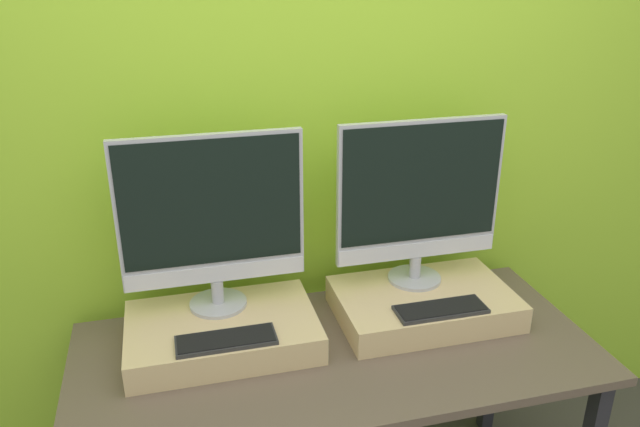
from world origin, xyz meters
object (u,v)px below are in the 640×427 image
(monitor_right, at_px, (420,197))
(keyboard_right, at_px, (441,309))
(keyboard_left, at_px, (226,340))
(monitor_left, at_px, (212,217))

(monitor_right, relative_size, keyboard_right, 1.94)
(keyboard_right, bearing_deg, keyboard_left, 180.00)
(monitor_left, distance_m, monitor_right, 0.69)
(monitor_left, bearing_deg, keyboard_left, -90.00)
(monitor_right, height_order, keyboard_right, monitor_right)
(monitor_right, bearing_deg, keyboard_right, -90.00)
(monitor_right, xyz_separation_m, keyboard_right, (-0.00, -0.22, -0.31))
(monitor_left, distance_m, keyboard_right, 0.78)
(monitor_left, height_order, monitor_right, same)
(keyboard_left, xyz_separation_m, monitor_right, (0.69, 0.22, 0.31))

